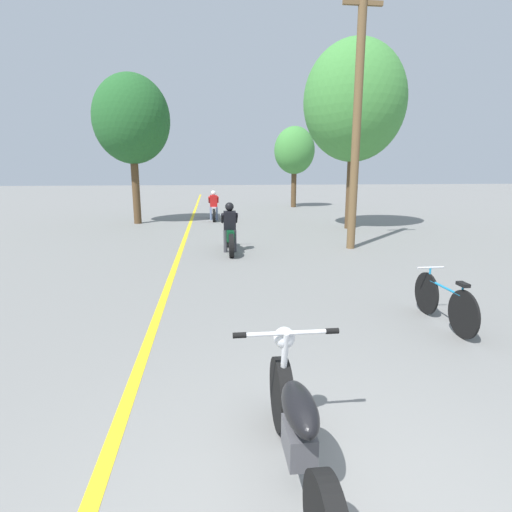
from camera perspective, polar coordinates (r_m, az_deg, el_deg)
lane_stripe_center at (r=14.71m, az=-9.94°, el=3.01°), size 0.14×48.00×0.01m
utility_pole at (r=12.22m, az=14.23°, el=18.49°), size 1.10×0.24×7.26m
roadside_tree_right_near at (r=16.58m, az=13.91°, el=20.58°), size 3.88×3.49×7.07m
roadside_tree_right_far at (r=25.41m, az=5.51°, el=14.72°), size 2.49×2.24×4.90m
roadside_tree_left at (r=18.31m, az=-17.36°, el=18.08°), size 3.17×2.86×6.20m
motorcycle_foreground at (r=3.22m, az=6.01°, el=-23.65°), size 0.89×2.10×1.02m
motorcycle_rider_lead at (r=11.43m, az=-3.76°, el=3.26°), size 0.50×2.17×1.42m
motorcycle_rider_far at (r=18.87m, az=-6.06°, el=6.70°), size 0.50×2.02×1.37m
bicycle_parked at (r=6.71m, az=25.25°, el=-5.88°), size 0.44×1.67×0.80m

